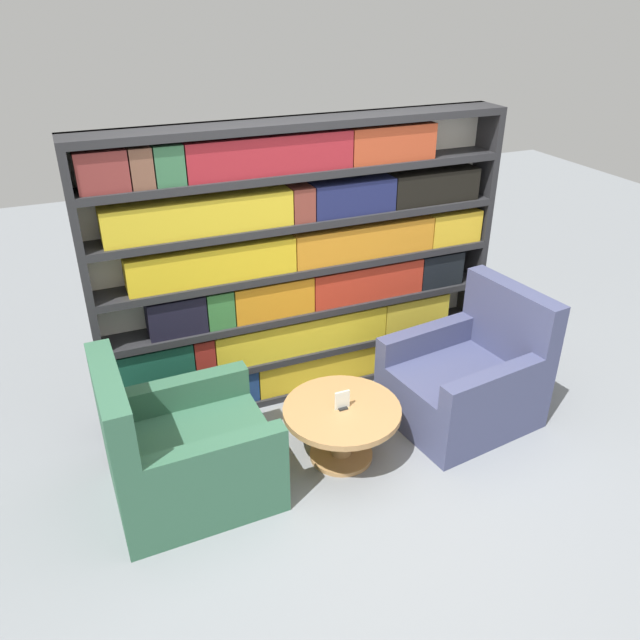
% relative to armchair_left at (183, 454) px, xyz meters
% --- Properties ---
extents(ground_plane, '(14.00, 14.00, 0.00)m').
position_rel_armchair_left_xyz_m(ground_plane, '(1.10, -0.41, -0.30)').
color(ground_plane, gray).
extents(bookshelf, '(2.94, 0.30, 2.01)m').
position_rel_armchair_left_xyz_m(bookshelf, '(1.10, 0.82, 0.68)').
color(bookshelf, silver).
rests_on(bookshelf, ground_plane).
extents(armchair_left, '(0.95, 0.83, 0.95)m').
position_rel_armchair_left_xyz_m(armchair_left, '(0.00, 0.00, 0.00)').
color(armchair_left, '#336047').
rests_on(armchair_left, ground_plane).
extents(armchair_right, '(1.03, 0.92, 0.95)m').
position_rel_armchair_left_xyz_m(armchair_right, '(2.01, 0.01, 0.00)').
color(armchair_right, '#42476B').
rests_on(armchair_right, ground_plane).
extents(coffee_table, '(0.76, 0.76, 0.39)m').
position_rel_armchair_left_xyz_m(coffee_table, '(1.01, -0.06, -0.02)').
color(coffee_table, '#AD7F4C').
rests_on(coffee_table, ground_plane).
extents(table_sign, '(0.10, 0.06, 0.13)m').
position_rel_armchair_left_xyz_m(table_sign, '(1.01, -0.06, 0.14)').
color(table_sign, black).
rests_on(table_sign, coffee_table).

